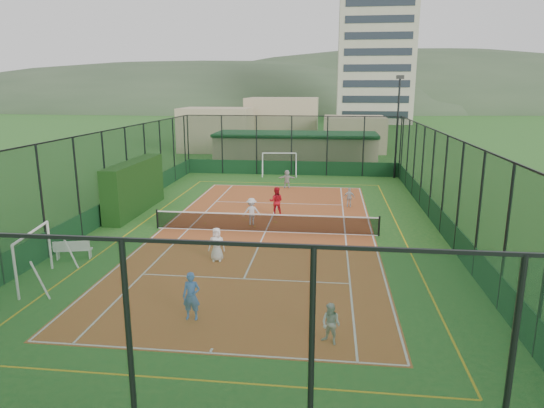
% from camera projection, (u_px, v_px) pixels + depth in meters
% --- Properties ---
extents(ground, '(300.00, 300.00, 0.00)m').
position_uv_depth(ground, '(265.00, 232.00, 25.15)').
color(ground, '#226322').
rests_on(ground, ground).
extents(court_slab, '(11.17, 23.97, 0.01)m').
position_uv_depth(court_slab, '(265.00, 232.00, 25.14)').
color(court_slab, '#B95729').
rests_on(court_slab, ground).
extents(tennis_net, '(11.67, 0.12, 1.06)m').
position_uv_depth(tennis_net, '(265.00, 222.00, 25.02)').
color(tennis_net, black).
rests_on(tennis_net, ground).
extents(perimeter_fence, '(18.12, 34.12, 5.00)m').
position_uv_depth(perimeter_fence, '(265.00, 185.00, 24.56)').
color(perimeter_fence, black).
rests_on(perimeter_fence, ground).
extents(floodlight_ne, '(0.60, 0.26, 8.25)m').
position_uv_depth(floodlight_ne, '(397.00, 128.00, 39.22)').
color(floodlight_ne, black).
rests_on(floodlight_ne, ground).
extents(clubhouse, '(15.20, 7.20, 3.15)m').
position_uv_depth(clubhouse, '(296.00, 149.00, 46.01)').
color(clubhouse, tan).
rests_on(clubhouse, ground).
extents(apartment_tower, '(15.00, 12.00, 30.00)m').
position_uv_depth(apartment_tower, '(375.00, 49.00, 99.41)').
color(apartment_tower, beige).
rests_on(apartment_tower, ground).
extents(distant_hills, '(200.00, 60.00, 24.00)m').
position_uv_depth(distant_hills, '(321.00, 109.00, 169.94)').
color(distant_hills, '#384C33').
rests_on(distant_hills, ground).
extents(hedge_left, '(1.05, 6.99, 3.06)m').
position_uv_depth(hedge_left, '(135.00, 187.00, 28.90)').
color(hedge_left, black).
rests_on(hedge_left, ground).
extents(white_bench, '(1.60, 0.79, 0.87)m').
position_uv_depth(white_bench, '(74.00, 249.00, 21.16)').
color(white_bench, white).
rests_on(white_bench, ground).
extents(futsal_goal_near, '(3.23, 1.42, 2.01)m').
position_uv_depth(futsal_goal_near, '(34.00, 258.00, 18.38)').
color(futsal_goal_near, white).
rests_on(futsal_goal_near, ground).
extents(futsal_goal_far, '(3.01, 1.15, 1.89)m').
position_uv_depth(futsal_goal_far, '(279.00, 164.00, 41.17)').
color(futsal_goal_far, white).
rests_on(futsal_goal_far, ground).
extents(child_near_left, '(0.76, 0.53, 1.47)m').
position_uv_depth(child_near_left, '(217.00, 244.00, 20.80)').
color(child_near_left, white).
rests_on(child_near_left, court_slab).
extents(child_near_mid, '(0.58, 0.39, 1.58)m').
position_uv_depth(child_near_mid, '(191.00, 296.00, 15.51)').
color(child_near_mid, '#496FCF').
rests_on(child_near_mid, court_slab).
extents(child_near_right, '(0.76, 0.71, 1.24)m').
position_uv_depth(child_near_right, '(331.00, 324.00, 14.05)').
color(child_near_right, silver).
rests_on(child_near_right, court_slab).
extents(child_far_left, '(1.06, 0.75, 1.50)m').
position_uv_depth(child_far_left, '(252.00, 212.00, 26.23)').
color(child_far_left, silver).
rests_on(child_far_left, court_slab).
extents(child_far_right, '(0.74, 0.37, 1.21)m').
position_uv_depth(child_far_right, '(349.00, 197.00, 30.23)').
color(child_far_right, silver).
rests_on(child_far_right, court_slab).
extents(child_far_back, '(1.28, 0.49, 1.36)m').
position_uv_depth(child_far_back, '(287.00, 179.00, 35.99)').
color(child_far_back, silver).
rests_on(child_far_back, court_slab).
extents(coach, '(0.81, 0.64, 1.68)m').
position_uv_depth(coach, '(276.00, 201.00, 28.23)').
color(coach, red).
rests_on(coach, court_slab).
extents(tennis_balls, '(3.94, 1.39, 0.07)m').
position_uv_depth(tennis_balls, '(250.00, 223.00, 26.72)').
color(tennis_balls, '#CCE033').
rests_on(tennis_balls, court_slab).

